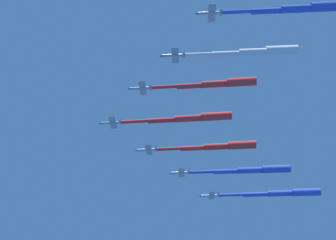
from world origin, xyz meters
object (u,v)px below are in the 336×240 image
Objects in this scene: jet_starboard_mid at (251,170)px; jet_starboard_outer at (282,193)px; jet_port_inner at (216,84)px; jet_lead at (189,118)px; jet_starboard_inner at (218,146)px; jet_port_mid at (254,52)px; jet_port_outer at (298,9)px.

jet_starboard_outer is at bearing -87.82° from jet_starboard_mid.
jet_port_inner is at bearing 109.58° from jet_starboard_outer.
jet_lead is 20.00m from jet_starboard_inner.
jet_port_mid is 0.93× the size of jet_starboard_mid.
jet_starboard_mid is 21.91m from jet_starboard_outer.
jet_starboard_outer is (1.58, -44.48, 0.16)m from jet_starboard_inner.
jet_starboard_inner is 68.21m from jet_port_outer.
jet_starboard_inner is (22.15, -22.23, -2.40)m from jet_port_inner.
jet_lead is at bearing 95.47° from jet_starboard_mid.
jet_port_outer is 93.81m from jet_starboard_outer.
jet_port_outer reaches higher than jet_starboard_mid.
jet_starboard_outer is at bearing -56.32° from jet_port_mid.
jet_port_outer is (-42.36, -0.14, -0.59)m from jet_port_inner.
jet_port_mid is at bearing 176.45° from jet_lead.
jet_port_inner is 20.82m from jet_port_mid.
jet_port_inner is (-18.85, 2.51, 1.83)m from jet_lead.
jet_starboard_outer is (4.88, -64.19, -0.41)m from jet_lead.
jet_lead is 1.08× the size of jet_port_inner.
jet_port_inner is 0.91× the size of jet_starboard_mid.
jet_starboard_outer is (0.83, -21.89, -0.58)m from jet_starboard_mid.
jet_starboard_inner is 44.51m from jet_starboard_outer.
jet_port_outer reaches higher than jet_port_mid.
jet_starboard_mid reaches higher than jet_starboard_inner.
jet_starboard_mid is (4.05, -42.31, 0.17)m from jet_lead.
jet_starboard_inner is (3.30, -19.71, -0.57)m from jet_lead.
jet_port_inner is at bearing 172.41° from jet_lead.
jet_port_inner reaches higher than jet_port_mid.
jet_lead is at bearing -3.55° from jet_port_mid.
jet_lead is at bearing -7.59° from jet_port_inner.
jet_starboard_inner is at bearing -27.36° from jet_port_mid.
jet_starboard_inner is 0.99× the size of jet_port_outer.
jet_starboard_mid is 0.97× the size of jet_starboard_outer.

